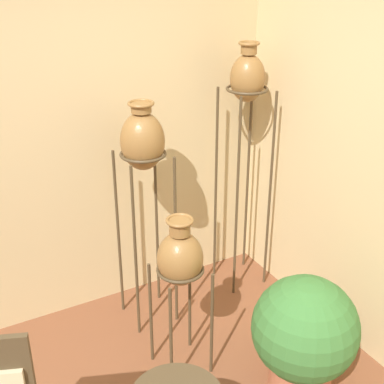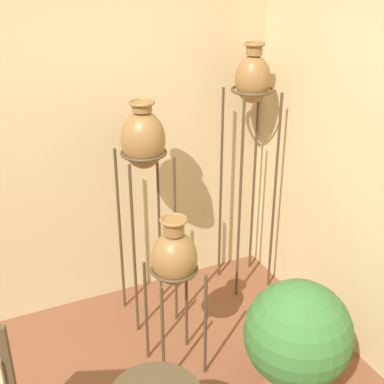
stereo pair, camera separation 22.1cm
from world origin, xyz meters
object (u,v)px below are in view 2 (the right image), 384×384
(vase_stand_short, at_px, (174,259))
(potted_plant, at_px, (297,339))
(vase_stand_tall, at_px, (252,91))
(vase_stand_medium, at_px, (143,145))

(vase_stand_short, xyz_separation_m, potted_plant, (0.55, -0.52, -0.39))
(vase_stand_tall, xyz_separation_m, vase_stand_medium, (-0.83, -0.07, -0.24))
(vase_stand_tall, xyz_separation_m, vase_stand_short, (-0.87, -0.65, -0.76))
(vase_stand_short, height_order, potted_plant, vase_stand_short)
(vase_stand_tall, height_order, vase_stand_short, vase_stand_tall)
(potted_plant, bearing_deg, vase_stand_tall, 74.28)
(vase_stand_medium, bearing_deg, potted_plant, -65.11)
(vase_stand_short, bearing_deg, potted_plant, -43.33)
(potted_plant, bearing_deg, vase_stand_short, 136.67)
(vase_stand_tall, bearing_deg, vase_stand_short, -143.52)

